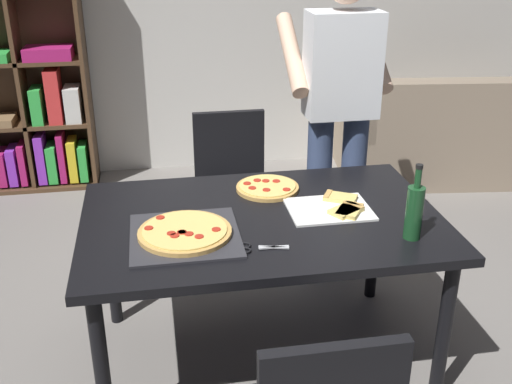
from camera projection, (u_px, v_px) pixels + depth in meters
The scene contains 10 objects.
ground_plane at pixel (261, 356), 2.96m from camera, with size 12.00×12.00×0.00m, color gray.
dining_table at pixel (262, 232), 2.69m from camera, with size 1.55×0.99×0.75m.
chair_far_side at pixel (232, 180), 3.64m from camera, with size 0.42×0.42×0.90m.
couch at pixel (449, 140), 4.92m from camera, with size 1.79×1.05×0.85m.
person_serving_pizza at pixel (339, 106), 3.33m from camera, with size 0.55×0.54×1.75m.
pepperoni_pizza_on_tray at pixel (185, 233), 2.48m from camera, with size 0.44×0.44×0.04m.
pizza_slices_on_towel at pixel (336, 208), 2.71m from camera, with size 0.36×0.29×0.03m.
wine_bottle at pixel (414, 211), 2.43m from camera, with size 0.07×0.07×0.32m.
kitchen_scissors at pixel (256, 248), 2.39m from camera, with size 0.20×0.09×0.01m.
second_pizza_plain at pixel (267, 187), 2.91m from camera, with size 0.30×0.30×0.03m.
Camera 1 is at (-0.43, -2.34, 1.93)m, focal length 43.22 mm.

